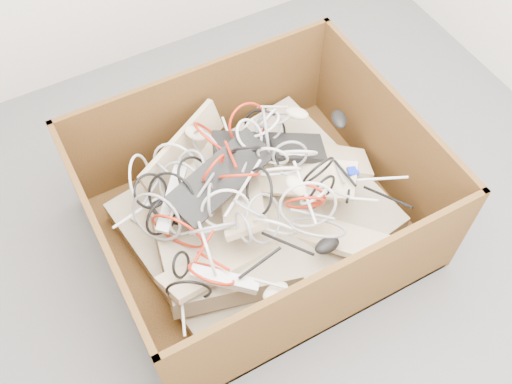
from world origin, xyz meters
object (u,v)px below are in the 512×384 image
cardboard_box (254,218)px  power_strip_left (172,199)px  vga_plug (353,171)px  power_strip_right (225,279)px

cardboard_box → power_strip_left: size_ratio=4.69×
cardboard_box → vga_plug: 0.48m
cardboard_box → power_strip_left: bearing=161.2°
power_strip_left → power_strip_right: size_ratio=1.09×
cardboard_box → power_strip_right: (-0.29, -0.30, 0.19)m
power_strip_left → power_strip_right: power_strip_left is taller
power_strip_right → vga_plug: bearing=52.8°
cardboard_box → power_strip_right: cardboard_box is taller
cardboard_box → vga_plug: size_ratio=29.68×
cardboard_box → power_strip_left: (-0.32, 0.11, 0.23)m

